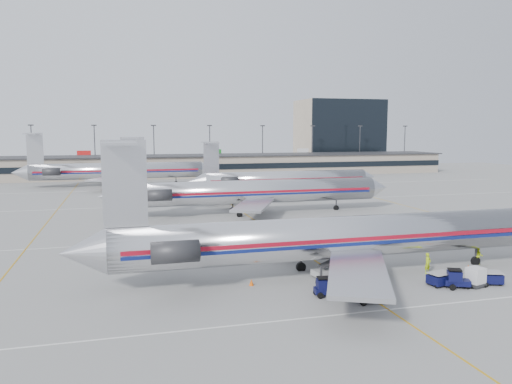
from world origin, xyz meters
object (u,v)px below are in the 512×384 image
object	(u,v)px
tug_center	(368,293)
uld_container	(476,277)
jet_foreground	(332,237)
belt_loader	(333,270)
jet_second_row	(249,192)

from	to	relation	value
tug_center	uld_container	bearing A→B (deg)	9.78
uld_container	jet_foreground	bearing A→B (deg)	134.58
tug_center	uld_container	world-z (taller)	tug_center
tug_center	uld_container	size ratio (longest dim) A/B	1.22
tug_center	uld_container	distance (m)	11.01
jet_foreground	belt_loader	xyz separation A→B (m)	(0.12, 0.01, -3.07)
jet_foreground	jet_second_row	size ratio (longest dim) A/B	1.02
tug_center	belt_loader	size ratio (longest dim) A/B	0.50
jet_second_row	uld_container	world-z (taller)	jet_second_row
uld_container	belt_loader	xyz separation A→B (m)	(-10.66, 6.07, -0.21)
tug_center	uld_container	xyz separation A→B (m)	(10.93, 1.34, 0.01)
jet_second_row	tug_center	xyz separation A→B (m)	(-1.33, -43.40, -2.82)
belt_loader	uld_container	bearing A→B (deg)	-41.27
jet_foreground	jet_second_row	distance (m)	36.01
tug_center	jet_second_row	bearing A→B (deg)	91.04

